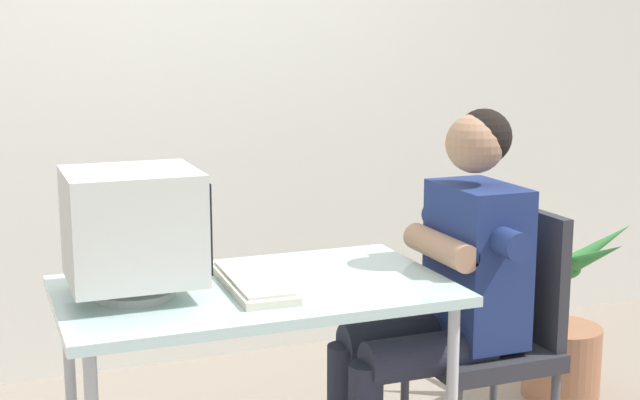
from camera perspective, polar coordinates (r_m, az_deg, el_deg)
name	(u,v)px	position (r m, az deg, el deg)	size (l,w,h in m)	color
wall_back	(223,27)	(4.08, -6.12, 10.79)	(8.00, 0.10, 3.00)	silver
desk	(255,305)	(2.78, -4.15, -6.62)	(1.18, 0.70, 0.73)	#B7B7BC
crt_monitor	(134,227)	(2.65, -11.65, -1.69)	(0.38, 0.35, 0.37)	silver
keyboard	(253,282)	(2.75, -4.27, -5.15)	(0.18, 0.48, 0.03)	beige
office_chair	(497,328)	(3.16, 11.11, -7.92)	(0.43, 0.43, 0.90)	#4C4C51
person_seated	(445,286)	(3.00, 7.88, -5.38)	(0.73, 0.55, 1.24)	navy
potted_plant	(564,330)	(3.85, 15.10, -7.91)	(0.53, 0.58, 0.83)	#9E6647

